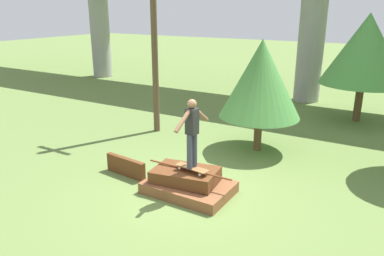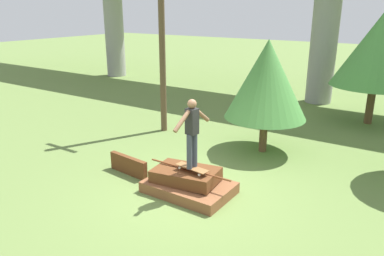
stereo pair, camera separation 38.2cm
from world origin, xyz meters
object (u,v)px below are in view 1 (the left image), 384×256
skateboard (192,168)px  tree_mid_back (366,49)px  utility_pole (154,23)px  skater (192,129)px  tree_behind_right (261,79)px

skateboard → tree_mid_back: 8.49m
utility_pole → skater: bearing=-44.9°
utility_pole → tree_mid_back: (5.60, 4.64, -0.91)m
utility_pole → skateboard: bearing=-44.9°
skateboard → tree_behind_right: bearing=86.2°
tree_mid_back → utility_pole: bearing=-140.3°
skater → tree_behind_right: size_ratio=0.48×
tree_mid_back → skater: bearing=-106.0°
tree_behind_right → skater: bearing=-93.8°
skater → tree_mid_back: size_ratio=0.40×
skateboard → skater: size_ratio=0.54×
utility_pole → tree_behind_right: 3.81m
tree_behind_right → tree_mid_back: size_ratio=0.83×
skateboard → tree_behind_right: 3.65m
skater → tree_mid_back: bearing=74.0°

